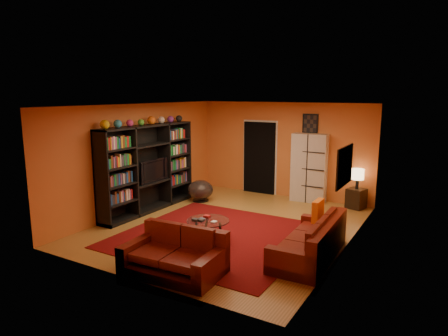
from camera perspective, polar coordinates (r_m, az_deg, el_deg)
The scene contains 20 objects.
floor at distance 8.82m, azimuth 0.78°, elevation -8.18°, with size 6.00×6.00×0.00m, color olive.
ceiling at distance 8.35m, azimuth 0.83°, elevation 8.95°, with size 6.00×6.00×0.00m, color white.
wall_back at distance 11.16m, azimuth 8.45°, elevation 2.60°, with size 6.00×6.00×0.00m, color #C9662C.
wall_front at distance 6.13m, azimuth -13.24°, elevation -4.33°, with size 6.00×6.00×0.00m, color #C9662C.
wall_left at distance 9.95m, azimuth -11.82°, elevation 1.49°, with size 6.00×6.00×0.00m, color #C9662C.
wall_right at distance 7.60m, azimuth 17.43°, elevation -1.63°, with size 6.00×6.00×0.00m, color #C9662C.
rug at distance 8.20m, azimuth -1.06°, elevation -9.63°, with size 3.60×3.60×0.01m, color #4F090B.
doorway at distance 11.44m, azimuth 5.08°, elevation 1.45°, with size 0.95×0.10×2.04m, color black.
wall_art_right at distance 7.26m, azimuth 16.87°, elevation 0.26°, with size 0.03×1.00×0.70m, color black.
wall_art_back at distance 10.81m, azimuth 12.22°, elevation 6.21°, with size 0.42×0.03×0.52m, color black.
entertainment_unit at distance 9.84m, azimuth -10.79°, elevation -0.05°, with size 0.45×3.00×2.10m, color black.
tv at distance 9.85m, azimuth -10.39°, elevation -0.33°, with size 0.13×0.97×0.56m, color black.
sofa at distance 7.25m, azimuth 12.68°, elevation -10.35°, with size 0.91×2.09×0.85m.
loveseat at distance 6.64m, azimuth -6.83°, elevation -12.21°, with size 1.63×1.05×0.85m.
throw_pillow at distance 7.90m, azimuth 13.27°, elevation -5.96°, with size 0.12×0.42×0.42m, color orange.
coffee_table at distance 7.83m, azimuth -2.31°, elevation -7.79°, with size 0.83×0.83×0.42m.
storage_cabinet at distance 10.76m, azimuth 12.07°, elevation 0.03°, with size 0.90×0.40×1.81m, color #BBB6AC.
bowl_chair at distance 10.67m, azimuth -3.38°, elevation -3.16°, with size 0.68×0.68×0.56m.
side_table at distance 10.54m, azimuth 18.36°, elevation -4.16°, with size 0.40×0.40×0.50m, color black.
table_lamp at distance 10.41m, azimuth 18.56°, elevation -0.92°, with size 0.30×0.30×0.50m.
Camera 1 is at (4.12, -7.25, 2.87)m, focal length 32.00 mm.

